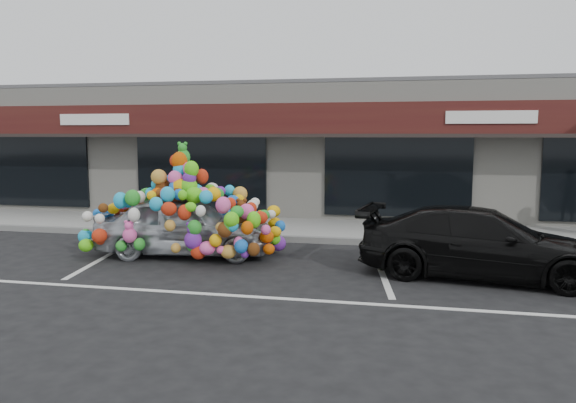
# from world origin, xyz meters

# --- Properties ---
(ground) EXTENTS (90.00, 90.00, 0.00)m
(ground) POSITION_xyz_m (0.00, 0.00, 0.00)
(ground) COLOR black
(ground) RESTS_ON ground
(shop_building) EXTENTS (24.00, 7.20, 4.31)m
(shop_building) POSITION_xyz_m (0.00, 8.44, 2.16)
(shop_building) COLOR beige
(shop_building) RESTS_ON ground
(sidewalk) EXTENTS (26.00, 3.00, 0.15)m
(sidewalk) POSITION_xyz_m (0.00, 4.00, 0.07)
(sidewalk) COLOR gray
(sidewalk) RESTS_ON ground
(kerb) EXTENTS (26.00, 0.18, 0.16)m
(kerb) POSITION_xyz_m (0.00, 2.50, 0.07)
(kerb) COLOR slate
(kerb) RESTS_ON ground
(parking_stripe_left) EXTENTS (0.73, 4.37, 0.01)m
(parking_stripe_left) POSITION_xyz_m (-3.20, 0.20, 0.00)
(parking_stripe_left) COLOR silver
(parking_stripe_left) RESTS_ON ground
(parking_stripe_mid) EXTENTS (0.73, 4.37, 0.01)m
(parking_stripe_mid) POSITION_xyz_m (2.80, 0.20, 0.00)
(parking_stripe_mid) COLOR silver
(parking_stripe_mid) RESTS_ON ground
(lane_line) EXTENTS (14.00, 0.12, 0.01)m
(lane_line) POSITION_xyz_m (2.00, -2.30, 0.00)
(lane_line) COLOR silver
(lane_line) RESTS_ON ground
(toy_car) EXTENTS (2.85, 4.38, 2.43)m
(toy_car) POSITION_xyz_m (-1.50, 0.51, 0.83)
(toy_car) COLOR #999EA3
(toy_car) RESTS_ON ground
(black_sedan) EXTENTS (2.51, 4.76, 1.31)m
(black_sedan) POSITION_xyz_m (4.69, -0.16, 0.66)
(black_sedan) COLOR black
(black_sedan) RESTS_ON ground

